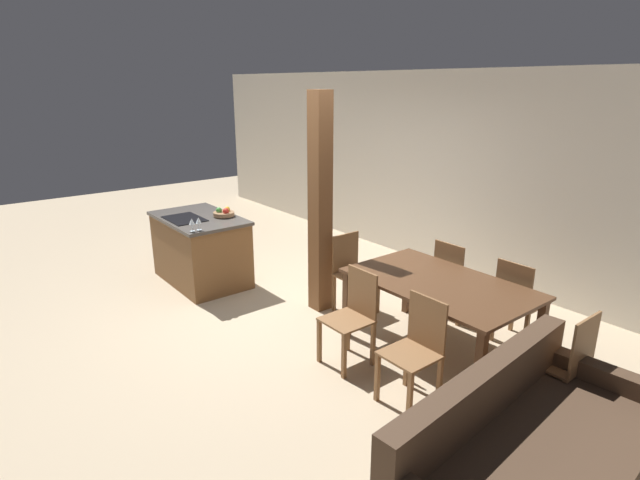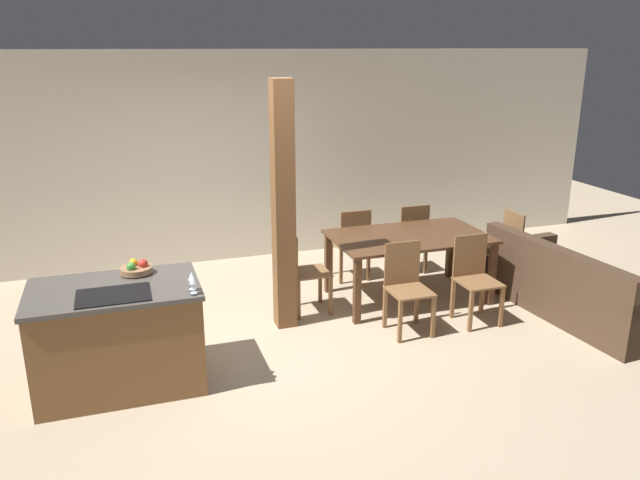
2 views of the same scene
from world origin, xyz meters
The scene contains 15 objects.
ground_plane centered at (0.00, 0.00, 0.00)m, with size 16.00×16.00×0.00m, color tan.
wall_back centered at (0.00, 2.71, 1.35)m, with size 11.20×0.08×2.70m.
kitchen_island centered at (-1.32, -0.28, 0.44)m, with size 1.35×0.86×0.89m.
fruit_bowl centered at (-1.12, -0.02, 0.93)m, with size 0.27×0.27×0.11m.
wine_glass_near centered at (-0.71, -0.63, 1.00)m, with size 0.07×0.07×0.15m.
wine_glass_middle centered at (-0.71, -0.55, 1.00)m, with size 0.07×0.07×0.15m.
dining_table centered at (1.80, 0.69, 0.65)m, with size 1.71×1.04×0.74m.
dining_chair_near_left centered at (1.41, -0.06, 0.47)m, with size 0.40×0.40×0.89m.
dining_chair_near_right centered at (2.19, -0.06, 0.47)m, with size 0.40×0.40×0.89m.
dining_chair_far_left centered at (1.41, 1.43, 0.47)m, with size 0.40×0.40×0.89m.
dining_chair_far_right centered at (2.19, 1.43, 0.47)m, with size 0.40×0.40×0.89m.
dining_chair_head_end centered at (0.57, 0.69, 0.47)m, with size 0.40×0.40×0.89m.
dining_chair_foot_end centered at (3.03, 0.69, 0.47)m, with size 0.40×0.40×0.89m.
couch centered at (3.33, -0.27, 0.26)m, with size 1.13×2.14×0.78m.
timber_post centered at (0.30, 0.44, 1.23)m, with size 0.20×0.20×2.46m.
Camera 2 is at (-1.20, -5.24, 2.75)m, focal length 35.00 mm.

